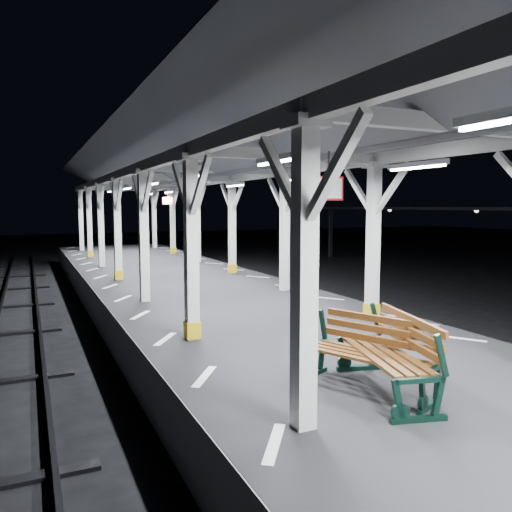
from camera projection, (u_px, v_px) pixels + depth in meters
ground at (347, 415)px, 8.17m from camera, size 120.00×120.00×0.00m
platform at (348, 385)px, 8.12m from camera, size 6.00×50.00×1.00m
hazard_stripes_left at (204, 376)px, 7.05m from camera, size 1.00×48.00×0.01m
hazard_stripes_right at (460, 338)px, 9.09m from camera, size 1.00×48.00×0.01m
track_left at (7, 479)px, 6.09m from camera, size 2.20×60.00×0.16m
canopy at (353, 131)px, 7.70m from camera, size 5.40×49.00×4.65m
bench_near at (393, 352)px, 6.41m from camera, size 1.14×1.98×1.01m
bench_mid at (371, 351)px, 6.55m from camera, size 1.30×1.86×0.95m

